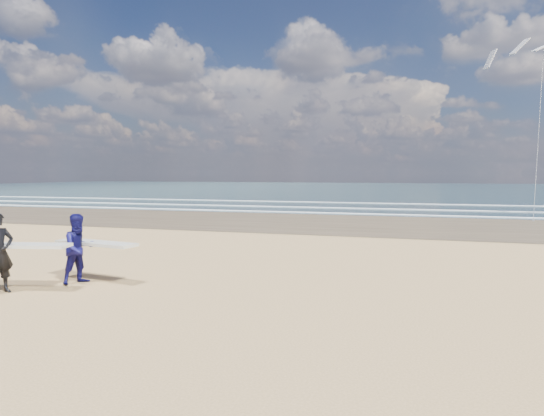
% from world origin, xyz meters
% --- Properties ---
extents(ocean, '(220.00, 100.00, 0.02)m').
position_xyz_m(ocean, '(20.00, 72.00, 0.01)').
color(ocean, '#193038').
rests_on(ocean, ground).
extents(surfer_near, '(2.26, 1.23, 1.75)m').
position_xyz_m(surfer_near, '(-0.64, 0.62, 0.89)').
color(surfer_near, black).
rests_on(surfer_near, ground).
extents(surfer_far, '(2.26, 1.27, 1.63)m').
position_xyz_m(surfer_far, '(0.36, 1.89, 0.82)').
color(surfer_far, '#0E0D4A').
rests_on(surfer_far, ground).
extents(kite_1, '(5.92, 4.75, 11.27)m').
position_xyz_m(kite_1, '(14.33, 23.97, 6.27)').
color(kite_1, slate).
rests_on(kite_1, ground).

